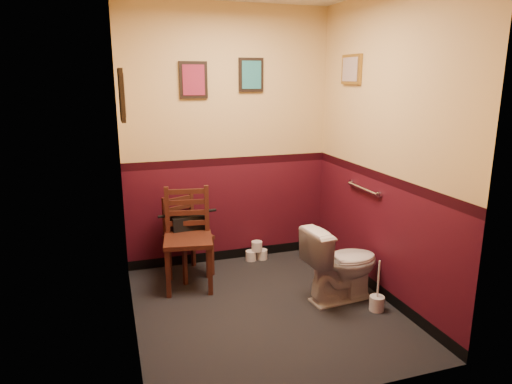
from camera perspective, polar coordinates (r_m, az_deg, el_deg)
floor at (r=4.14m, az=1.11°, el=-14.38°), size 2.20×2.40×0.00m
wall_back at (r=4.82m, az=-3.52°, el=6.67°), size 2.20×0.00×2.70m
wall_front at (r=2.61m, az=9.91°, el=0.06°), size 2.20×0.00×2.70m
wall_left at (r=3.49m, az=-16.14°, el=3.25°), size 0.00×2.40×2.70m
wall_right at (r=4.18m, az=15.66°, el=5.01°), size 0.00×2.40×2.70m
grab_bar at (r=4.44m, az=13.23°, el=0.42°), size 0.05×0.56×0.06m
framed_print_back_a at (r=4.69m, az=-7.83°, el=13.70°), size 0.28×0.04×0.36m
framed_print_back_b at (r=4.83m, az=-0.61°, el=14.43°), size 0.26×0.04×0.34m
framed_print_left at (r=3.54m, az=-16.43°, el=11.55°), size 0.04×0.30×0.38m
framed_print_right at (r=4.63m, az=11.83°, el=14.78°), size 0.04×0.34×0.28m
toilet at (r=4.23m, az=10.64°, el=-8.80°), size 0.74×0.46×0.69m
toilet_brush at (r=4.22m, az=14.87°, el=-13.17°), size 0.13×0.13×0.46m
chair_left at (r=4.42m, az=-8.49°, el=-5.77°), size 0.51×0.51×0.96m
chair_right at (r=4.70m, az=-8.69°, el=-5.47°), size 0.51×0.51×0.82m
handbag at (r=4.64m, az=-8.49°, el=-4.12°), size 0.36×0.21×0.25m
tp_stack at (r=5.11m, az=0.08°, el=-7.51°), size 0.25×0.13×0.22m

